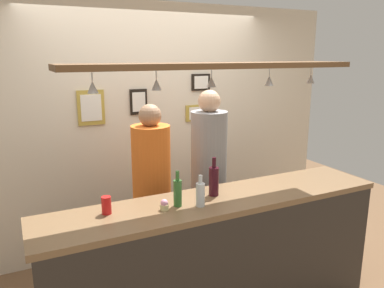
# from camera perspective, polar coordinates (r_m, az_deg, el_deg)

# --- Properties ---
(back_wall) EXTENTS (4.40, 0.06, 2.60)m
(back_wall) POSITION_cam_1_polar(r_m,az_deg,el_deg) (4.06, -6.22, 2.33)
(back_wall) COLOR beige
(back_wall) RESTS_ON ground_plane
(bar_counter) EXTENTS (2.70, 0.55, 1.02)m
(bar_counter) POSITION_cam_1_polar(r_m,az_deg,el_deg) (2.88, 5.48, -15.34)
(bar_counter) COLOR brown
(bar_counter) RESTS_ON ground_plane
(overhead_glass_rack) EXTENTS (2.20, 0.36, 0.04)m
(overhead_glass_rack) POSITION_cam_1_polar(r_m,az_deg,el_deg) (2.71, 3.80, 11.77)
(overhead_glass_rack) COLOR brown
(hanging_wineglass_far_left) EXTENTS (0.07, 0.07, 0.13)m
(hanging_wineglass_far_left) POSITION_cam_1_polar(r_m,az_deg,el_deg) (2.37, -14.82, 8.44)
(hanging_wineglass_far_left) COLOR silver
(hanging_wineglass_far_left) RESTS_ON overhead_glass_rack
(hanging_wineglass_left) EXTENTS (0.07, 0.07, 0.13)m
(hanging_wineglass_left) POSITION_cam_1_polar(r_m,az_deg,el_deg) (2.52, -5.41, 9.07)
(hanging_wineglass_left) COLOR silver
(hanging_wineglass_left) RESTS_ON overhead_glass_rack
(hanging_wineglass_center_left) EXTENTS (0.07, 0.07, 0.13)m
(hanging_wineglass_center_left) POSITION_cam_1_polar(r_m,az_deg,el_deg) (2.76, 2.96, 9.48)
(hanging_wineglass_center_left) COLOR silver
(hanging_wineglass_center_left) RESTS_ON overhead_glass_rack
(hanging_wineglass_center) EXTENTS (0.07, 0.07, 0.13)m
(hanging_wineglass_center) POSITION_cam_1_polar(r_m,az_deg,el_deg) (2.93, 11.61, 9.46)
(hanging_wineglass_center) COLOR silver
(hanging_wineglass_center) RESTS_ON overhead_glass_rack
(hanging_wineglass_center_right) EXTENTS (0.07, 0.07, 0.13)m
(hanging_wineglass_center_right) POSITION_cam_1_polar(r_m,az_deg,el_deg) (3.27, 17.52, 9.50)
(hanging_wineglass_center_right) COLOR silver
(hanging_wineglass_center_right) RESTS_ON overhead_glass_rack
(person_left_orange_shirt) EXTENTS (0.34, 0.34, 1.67)m
(person_left_orange_shirt) POSITION_cam_1_polar(r_m,az_deg,el_deg) (3.36, -6.13, -5.23)
(person_left_orange_shirt) COLOR #2D334C
(person_left_orange_shirt) RESTS_ON ground_plane
(person_middle_grey_shirt) EXTENTS (0.34, 0.34, 1.76)m
(person_middle_grey_shirt) POSITION_cam_1_polar(r_m,az_deg,el_deg) (3.57, 2.54, -3.01)
(person_middle_grey_shirt) COLOR #2D334C
(person_middle_grey_shirt) RESTS_ON ground_plane
(bottle_soda_clear) EXTENTS (0.06, 0.06, 0.23)m
(bottle_soda_clear) POSITION_cam_1_polar(r_m,az_deg,el_deg) (2.68, 1.27, -7.55)
(bottle_soda_clear) COLOR silver
(bottle_soda_clear) RESTS_ON bar_counter
(bottle_beer_green_import) EXTENTS (0.06, 0.06, 0.26)m
(bottle_beer_green_import) POSITION_cam_1_polar(r_m,az_deg,el_deg) (2.68, -2.19, -7.30)
(bottle_beer_green_import) COLOR #336B2D
(bottle_beer_green_import) RESTS_ON bar_counter
(bottle_wine_dark_red) EXTENTS (0.08, 0.08, 0.30)m
(bottle_wine_dark_red) POSITION_cam_1_polar(r_m,az_deg,el_deg) (2.88, 3.25, -5.55)
(bottle_wine_dark_red) COLOR #380F19
(bottle_wine_dark_red) RESTS_ON bar_counter
(drink_can) EXTENTS (0.07, 0.07, 0.12)m
(drink_can) POSITION_cam_1_polar(r_m,az_deg,el_deg) (2.64, -12.83, -9.02)
(drink_can) COLOR red
(drink_can) RESTS_ON bar_counter
(cupcake) EXTENTS (0.06, 0.06, 0.08)m
(cupcake) POSITION_cam_1_polar(r_m,az_deg,el_deg) (2.65, -4.22, -9.21)
(cupcake) COLOR beige
(cupcake) RESTS_ON bar_counter
(picture_frame_lower_pair) EXTENTS (0.30, 0.02, 0.18)m
(picture_frame_lower_pair) POSITION_cam_1_polar(r_m,az_deg,el_deg) (4.21, 0.93, 4.74)
(picture_frame_lower_pair) COLOR #B29338
(picture_frame_lower_pair) RESTS_ON back_wall
(picture_frame_crest) EXTENTS (0.18, 0.02, 0.26)m
(picture_frame_crest) POSITION_cam_1_polar(r_m,az_deg,el_deg) (3.92, -8.09, 6.34)
(picture_frame_crest) COLOR black
(picture_frame_crest) RESTS_ON back_wall
(picture_frame_upper_small) EXTENTS (0.22, 0.02, 0.18)m
(picture_frame_upper_small) POSITION_cam_1_polar(r_m,az_deg,el_deg) (4.18, 1.35, 9.33)
(picture_frame_upper_small) COLOR black
(picture_frame_upper_small) RESTS_ON back_wall
(picture_frame_caricature) EXTENTS (0.26, 0.02, 0.34)m
(picture_frame_caricature) POSITION_cam_1_polar(r_m,az_deg,el_deg) (3.81, -15.04, 5.34)
(picture_frame_caricature) COLOR #B29338
(picture_frame_caricature) RESTS_ON back_wall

